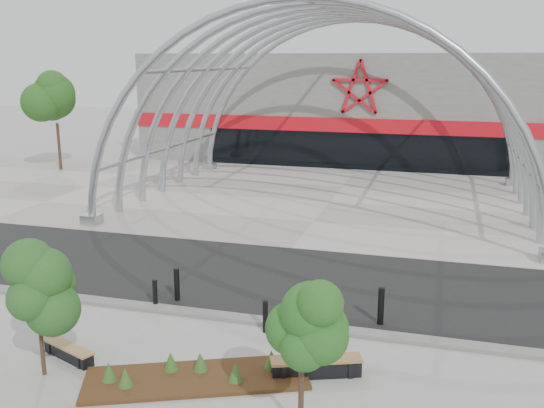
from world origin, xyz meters
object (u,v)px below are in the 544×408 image
at_px(bench_1, 316,367).
at_px(bench_0, 69,352).
at_px(bollard_2, 289,312).
at_px(street_tree_0, 36,286).
at_px(street_tree_1, 302,323).

bearing_deg(bench_1, bench_0, -171.87).
bearing_deg(bollard_2, bench_0, -146.83).
bearing_deg(street_tree_0, bollard_2, 38.93).
xyz_separation_m(street_tree_0, street_tree_1, (6.70, -0.57, 0.14)).
distance_m(street_tree_0, bench_1, 7.09).
bearing_deg(street_tree_1, bench_0, 167.60).
xyz_separation_m(street_tree_1, bench_1, (-0.17, 2.37, -2.24)).
bearing_deg(street_tree_0, street_tree_1, -4.88).
distance_m(bench_1, bollard_2, 2.77).
height_order(street_tree_1, bollard_2, street_tree_1).
bearing_deg(bench_0, street_tree_1, -12.40).
distance_m(street_tree_0, bollard_2, 6.94).
distance_m(street_tree_1, bollard_2, 5.38).
bearing_deg(bollard_2, bench_1, -61.25).
relative_size(street_tree_1, bollard_2, 3.34).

